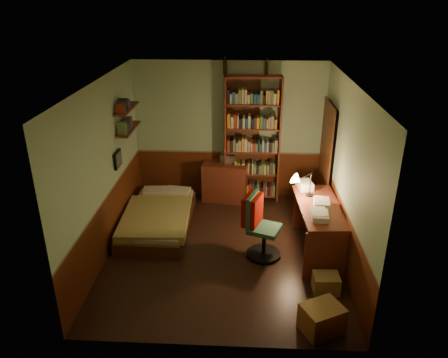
{
  "coord_description": "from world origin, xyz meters",
  "views": [
    {
      "loc": [
        0.32,
        -5.79,
        3.77
      ],
      "look_at": [
        0.0,
        0.25,
        1.1
      ],
      "focal_mm": 35.0,
      "sensor_mm": 36.0,
      "label": 1
    }
  ],
  "objects_px": {
    "bookshelf": "(252,140)",
    "office_chair": "(264,231)",
    "bed": "(158,212)",
    "cardboard_box_a": "(322,319)",
    "dresser": "(225,182)",
    "desk_lamp": "(311,177)",
    "desk": "(318,229)",
    "mini_stereo": "(228,158)",
    "cardboard_box_b": "(326,283)"
  },
  "relations": [
    {
      "from": "bookshelf",
      "to": "office_chair",
      "type": "bearing_deg",
      "value": -89.41
    },
    {
      "from": "bookshelf",
      "to": "cardboard_box_a",
      "type": "relative_size",
      "value": 5.15
    },
    {
      "from": "bed",
      "to": "office_chair",
      "type": "xyz_separation_m",
      "value": [
        1.77,
        -0.8,
        0.15
      ]
    },
    {
      "from": "bookshelf",
      "to": "cardboard_box_a",
      "type": "bearing_deg",
      "value": -81.8
    },
    {
      "from": "office_chair",
      "to": "cardboard_box_a",
      "type": "distance_m",
      "value": 1.7
    },
    {
      "from": "bed",
      "to": "desk",
      "type": "height_order",
      "value": "desk"
    },
    {
      "from": "bookshelf",
      "to": "office_chair",
      "type": "xyz_separation_m",
      "value": [
        0.2,
        -1.98,
        -0.75
      ]
    },
    {
      "from": "dresser",
      "to": "mini_stereo",
      "type": "distance_m",
      "value": 0.46
    },
    {
      "from": "mini_stereo",
      "to": "cardboard_box_a",
      "type": "xyz_separation_m",
      "value": [
        1.28,
        -3.57,
        -0.64
      ]
    },
    {
      "from": "cardboard_box_b",
      "to": "bookshelf",
      "type": "bearing_deg",
      "value": 110.05
    },
    {
      "from": "dresser",
      "to": "cardboard_box_b",
      "type": "relative_size",
      "value": 2.43
    },
    {
      "from": "desk_lamp",
      "to": "office_chair",
      "type": "height_order",
      "value": "desk_lamp"
    },
    {
      "from": "bookshelf",
      "to": "office_chair",
      "type": "relative_size",
      "value": 2.73
    },
    {
      "from": "dresser",
      "to": "mini_stereo",
      "type": "bearing_deg",
      "value": 78.32
    },
    {
      "from": "dresser",
      "to": "desk_lamp",
      "type": "height_order",
      "value": "desk_lamp"
    },
    {
      "from": "bookshelf",
      "to": "office_chair",
      "type": "distance_m",
      "value": 2.13
    },
    {
      "from": "desk",
      "to": "bed",
      "type": "bearing_deg",
      "value": 162.89
    },
    {
      "from": "dresser",
      "to": "desk",
      "type": "bearing_deg",
      "value": -40.44
    },
    {
      "from": "mini_stereo",
      "to": "bookshelf",
      "type": "xyz_separation_m",
      "value": [
        0.44,
        -0.04,
        0.37
      ]
    },
    {
      "from": "bookshelf",
      "to": "bed",
      "type": "bearing_deg",
      "value": -148.11
    },
    {
      "from": "dresser",
      "to": "desk_lamp",
      "type": "relative_size",
      "value": 1.34
    },
    {
      "from": "dresser",
      "to": "bookshelf",
      "type": "height_order",
      "value": "bookshelf"
    },
    {
      "from": "dresser",
      "to": "cardboard_box_a",
      "type": "xyz_separation_m",
      "value": [
        1.32,
        -3.45,
        -0.2
      ]
    },
    {
      "from": "bed",
      "to": "desk",
      "type": "xyz_separation_m",
      "value": [
        2.59,
        -0.63,
        0.11
      ]
    },
    {
      "from": "desk",
      "to": "office_chair",
      "type": "relative_size",
      "value": 1.71
    },
    {
      "from": "mini_stereo",
      "to": "bookshelf",
      "type": "height_order",
      "value": "bookshelf"
    },
    {
      "from": "desk",
      "to": "desk_lamp",
      "type": "bearing_deg",
      "value": 105.45
    },
    {
      "from": "bed",
      "to": "cardboard_box_a",
      "type": "height_order",
      "value": "bed"
    },
    {
      "from": "desk",
      "to": "office_chair",
      "type": "height_order",
      "value": "office_chair"
    },
    {
      "from": "cardboard_box_a",
      "to": "bookshelf",
      "type": "bearing_deg",
      "value": 103.36
    },
    {
      "from": "bed",
      "to": "cardboard_box_a",
      "type": "relative_size",
      "value": 4.16
    },
    {
      "from": "desk_lamp",
      "to": "office_chair",
      "type": "bearing_deg",
      "value": -121.22
    },
    {
      "from": "office_chair",
      "to": "cardboard_box_a",
      "type": "height_order",
      "value": "office_chair"
    },
    {
      "from": "desk",
      "to": "cardboard_box_b",
      "type": "height_order",
      "value": "desk"
    },
    {
      "from": "bookshelf",
      "to": "cardboard_box_b",
      "type": "relative_size",
      "value": 6.92
    },
    {
      "from": "bed",
      "to": "office_chair",
      "type": "height_order",
      "value": "office_chair"
    },
    {
      "from": "mini_stereo",
      "to": "cardboard_box_b",
      "type": "distance_m",
      "value": 3.24
    },
    {
      "from": "dresser",
      "to": "bookshelf",
      "type": "bearing_deg",
      "value": 18.65
    },
    {
      "from": "bookshelf",
      "to": "cardboard_box_b",
      "type": "xyz_separation_m",
      "value": [
        1.01,
        -2.77,
        -1.06
      ]
    },
    {
      "from": "bed",
      "to": "mini_stereo",
      "type": "xyz_separation_m",
      "value": [
        1.13,
        1.23,
        0.53
      ]
    },
    {
      "from": "cardboard_box_a",
      "to": "cardboard_box_b",
      "type": "relative_size",
      "value": 1.34
    },
    {
      "from": "bed",
      "to": "cardboard_box_a",
      "type": "bearing_deg",
      "value": -43.7
    },
    {
      "from": "desk_lamp",
      "to": "cardboard_box_a",
      "type": "relative_size",
      "value": 1.35
    },
    {
      "from": "dresser",
      "to": "cardboard_box_b",
      "type": "bearing_deg",
      "value": -52.28
    },
    {
      "from": "bed",
      "to": "dresser",
      "type": "xyz_separation_m",
      "value": [
        1.09,
        1.1,
        0.08
      ]
    },
    {
      "from": "dresser",
      "to": "desk_lamp",
      "type": "bearing_deg",
      "value": -36.52
    },
    {
      "from": "desk_lamp",
      "to": "cardboard_box_a",
      "type": "height_order",
      "value": "desk_lamp"
    },
    {
      "from": "bookshelf",
      "to": "dresser",
      "type": "bearing_deg",
      "value": -175.17
    },
    {
      "from": "dresser",
      "to": "cardboard_box_b",
      "type": "distance_m",
      "value": 3.09
    },
    {
      "from": "cardboard_box_a",
      "to": "cardboard_box_b",
      "type": "xyz_separation_m",
      "value": [
        0.17,
        0.76,
        -0.05
      ]
    }
  ]
}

